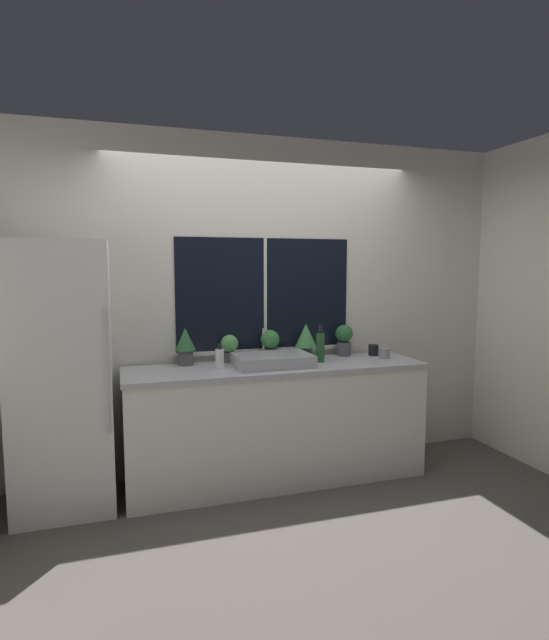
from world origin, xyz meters
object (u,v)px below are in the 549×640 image
Objects in this scene: potted_plant_left at (230,347)px; soap_bottle at (220,358)px; potted_plant_center at (270,343)px; bottle_tall at (320,347)px; sink at (272,360)px; refrigerator at (63,376)px; mug_grey at (384,353)px; potted_plant_right at (306,338)px; mug_black at (373,350)px; potted_plant_far_right at (344,339)px; potted_plant_far_left at (185,344)px.

potted_plant_left is 1.20× the size of soap_bottle.
potted_plant_left is 0.33m from potted_plant_center.
sink is at bearing -176.02° from bottle_tall.
bottle_tall is at bearing 3.98° from sink.
refrigerator is at bearing 179.23° from bottle_tall.
potted_plant_center reaches higher than mug_grey.
potted_plant_left is 0.75× the size of bottle_tall.
refrigerator is at bearing -174.56° from potted_plant_right.
refrigerator is at bearing 178.73° from soap_bottle.
mug_black is at bearing 9.78° from sink.
potted_plant_left is at bearing 180.00° from potted_plant_center.
bottle_tall is (0.35, -0.20, -0.02)m from potted_plant_center.
sink is 2.20× the size of potted_plant_far_right.
potted_plant_far_left is (-0.63, 0.23, 0.12)m from sink.
potted_plant_right is at bearing 0.00° from potted_plant_center.
potted_plant_left is 0.77× the size of potted_plant_right.
soap_bottle is 1.38m from mug_grey.
potted_plant_far_right is at bearing 10.22° from soap_bottle.
refrigerator is 6.21× the size of bottle_tall.
mug_grey is 0.98× the size of mug_black.
potted_plant_far_left is 0.31m from soap_bottle.
potted_plant_right is 0.35m from potted_plant_far_right.
bottle_tall is at bearing -166.00° from mug_black.
potted_plant_right reaches higher than soap_bottle.
soap_bottle is 0.81m from bottle_tall.
potted_plant_far_right is 0.36m from bottle_tall.
soap_bottle is at bearing -41.49° from potted_plant_far_left.
potted_plant_far_left reaches higher than potted_plant_left.
potted_plant_left is at bearing -0.00° from potted_plant_far_left.
potted_plant_center is 0.86× the size of potted_plant_right.
sink is 1.96× the size of bottle_tall.
potted_plant_far_right reaches higher than soap_bottle.
sink reaches higher than soap_bottle.
refrigerator reaches higher than mug_grey.
refrigerator is at bearing 179.28° from mug_grey.
sink is 6.40× the size of mug_grey.
potted_plant_center is 1.35× the size of soap_bottle.
potted_plant_far_right is 1.44× the size of soap_bottle.
potted_plant_far_left is at bearing 180.00° from potted_plant_center.
potted_plant_center is at bearing 167.42° from mug_grey.
potted_plant_right reaches higher than potted_plant_far_right.
potted_plant_far_left is 1.00× the size of potted_plant_right.
potted_plant_far_right is 0.89× the size of bottle_tall.
mug_grey is at bearing -12.58° from potted_plant_center.
potted_plant_center is (0.33, 0.00, 0.01)m from potted_plant_left.
mug_black reaches higher than mug_grey.
soap_bottle is (-1.11, -0.20, -0.07)m from potted_plant_far_right.
potted_plant_far_left is 1.31× the size of potted_plant_left.
potted_plant_right is at bearing 102.72° from bottle_tall.
mug_black is (0.90, -0.07, -0.09)m from potted_plant_center.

